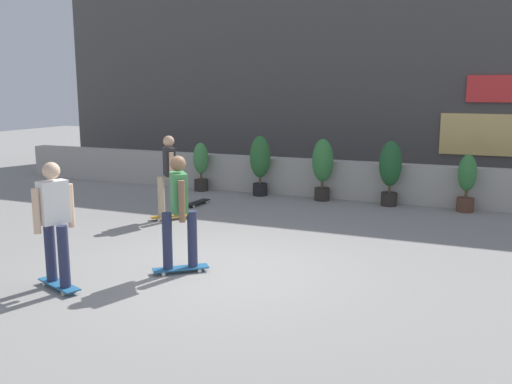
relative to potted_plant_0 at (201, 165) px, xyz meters
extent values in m
plane|color=gray|center=(3.24, -5.55, -0.68)|extent=(48.00, 48.00, 0.00)
cube|color=#B2ADA3|center=(3.24, 0.45, -0.23)|extent=(18.00, 0.40, 0.90)
cube|color=#4C4947|center=(3.24, 4.45, 2.57)|extent=(20.00, 2.00, 6.50)
cylinder|color=#2D2823|center=(0.00, 0.00, -0.53)|extent=(0.36, 0.36, 0.30)
cylinder|color=brown|center=(0.00, 0.00, -0.30)|extent=(0.06, 0.06, 0.15)
ellipsoid|color=#428C47|center=(0.00, 0.00, 0.17)|extent=(0.39, 0.39, 0.79)
cylinder|color=black|center=(1.65, 0.00, -0.53)|extent=(0.36, 0.36, 0.30)
cylinder|color=brown|center=(1.65, 0.00, -0.30)|extent=(0.06, 0.06, 0.15)
ellipsoid|color=#2D6B33|center=(1.65, 0.00, 0.29)|extent=(0.50, 0.50, 1.03)
cylinder|color=#2D2823|center=(3.23, 0.00, -0.53)|extent=(0.36, 0.36, 0.30)
cylinder|color=brown|center=(3.23, 0.00, -0.30)|extent=(0.06, 0.06, 0.15)
ellipsoid|color=#387F3D|center=(3.23, 0.00, 0.28)|extent=(0.49, 0.49, 1.01)
cylinder|color=#2D2823|center=(4.80, 0.00, -0.53)|extent=(0.36, 0.36, 0.30)
cylinder|color=brown|center=(4.80, 0.00, -0.30)|extent=(0.06, 0.06, 0.15)
ellipsoid|color=#235B2D|center=(4.80, 0.00, 0.28)|extent=(0.50, 0.50, 1.02)
cylinder|color=brown|center=(6.41, 0.00, -0.53)|extent=(0.36, 0.36, 0.30)
cylinder|color=brown|center=(6.41, 0.00, -0.30)|extent=(0.06, 0.06, 0.15)
ellipsoid|color=#387F3D|center=(6.41, 0.00, 0.17)|extent=(0.39, 0.39, 0.79)
cube|color=#BF8C26|center=(0.95, -3.07, -0.61)|extent=(0.73, 0.68, 0.02)
cylinder|color=silver|center=(0.81, -3.30, -0.65)|extent=(0.06, 0.06, 0.06)
cylinder|color=silver|center=(0.71, -3.18, -0.65)|extent=(0.06, 0.06, 0.06)
cylinder|color=silver|center=(1.20, -2.96, -0.65)|extent=(0.06, 0.06, 0.06)
cylinder|color=silver|center=(1.09, -2.84, -0.65)|extent=(0.06, 0.06, 0.06)
cylinder|color=tan|center=(0.82, -3.19, -0.19)|extent=(0.14, 0.14, 0.82)
cylinder|color=tan|center=(1.09, -2.95, -0.19)|extent=(0.14, 0.14, 0.82)
cube|color=#262628|center=(0.95, -3.07, 0.50)|extent=(0.39, 0.40, 0.56)
sphere|color=tan|center=(0.95, -3.07, 0.91)|extent=(0.22, 0.22, 0.22)
cylinder|color=tan|center=(1.11, -3.24, 0.42)|extent=(0.09, 0.09, 0.58)
cylinder|color=tan|center=(0.80, -2.89, 0.42)|extent=(0.09, 0.09, 0.58)
cube|color=#266699|center=(1.67, -7.07, -0.61)|extent=(0.82, 0.47, 0.02)
cylinder|color=silver|center=(1.40, -7.06, -0.65)|extent=(0.06, 0.05, 0.06)
cylinder|color=silver|center=(1.46, -6.91, -0.65)|extent=(0.06, 0.05, 0.06)
cylinder|color=silver|center=(1.89, -7.24, -0.65)|extent=(0.06, 0.05, 0.06)
cylinder|color=silver|center=(1.95, -7.09, -0.65)|extent=(0.06, 0.05, 0.06)
cylinder|color=#282D4C|center=(1.51, -7.01, -0.19)|extent=(0.14, 0.14, 0.82)
cylinder|color=#282D4C|center=(1.84, -7.13, -0.19)|extent=(0.14, 0.14, 0.82)
cube|color=white|center=(1.67, -7.07, 0.50)|extent=(0.31, 0.41, 0.56)
sphere|color=beige|center=(1.67, -7.07, 0.91)|extent=(0.22, 0.22, 0.22)
cylinder|color=beige|center=(1.59, -7.29, 0.42)|extent=(0.09, 0.09, 0.58)
cylinder|color=beige|center=(1.76, -6.85, 0.42)|extent=(0.09, 0.09, 0.58)
cube|color=#266699|center=(2.82, -5.86, -0.61)|extent=(0.74, 0.67, 0.02)
cylinder|color=silver|center=(2.67, -6.09, -0.65)|extent=(0.06, 0.06, 0.06)
cylinder|color=silver|center=(2.57, -5.97, -0.65)|extent=(0.06, 0.06, 0.06)
cylinder|color=silver|center=(3.07, -5.76, -0.65)|extent=(0.06, 0.06, 0.06)
cylinder|color=silver|center=(2.96, -5.63, -0.65)|extent=(0.06, 0.06, 0.06)
cylinder|color=#282D4C|center=(2.68, -5.98, -0.19)|extent=(0.14, 0.14, 0.82)
cylinder|color=#282D4C|center=(2.96, -5.75, -0.19)|extent=(0.14, 0.14, 0.82)
cube|color=#3F8C4C|center=(2.82, -5.86, 0.50)|extent=(0.39, 0.40, 0.56)
sphere|color=brown|center=(2.82, -5.86, 0.91)|extent=(0.22, 0.22, 0.22)
cylinder|color=brown|center=(2.97, -6.04, 0.42)|extent=(0.09, 0.09, 0.58)
cylinder|color=brown|center=(2.67, -5.69, 0.42)|extent=(0.09, 0.09, 0.58)
cube|color=black|center=(0.77, -1.63, -0.61)|extent=(0.28, 0.82, 0.02)
cylinder|color=silver|center=(0.83, -1.90, -0.65)|extent=(0.04, 0.06, 0.06)
cylinder|color=silver|center=(0.67, -1.88, -0.65)|extent=(0.04, 0.06, 0.06)
cylinder|color=silver|center=(0.88, -1.38, -0.65)|extent=(0.04, 0.06, 0.06)
cylinder|color=silver|center=(0.72, -1.36, -0.65)|extent=(0.04, 0.06, 0.06)
camera|label=1|loc=(6.79, -12.52, 1.95)|focal=39.07mm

